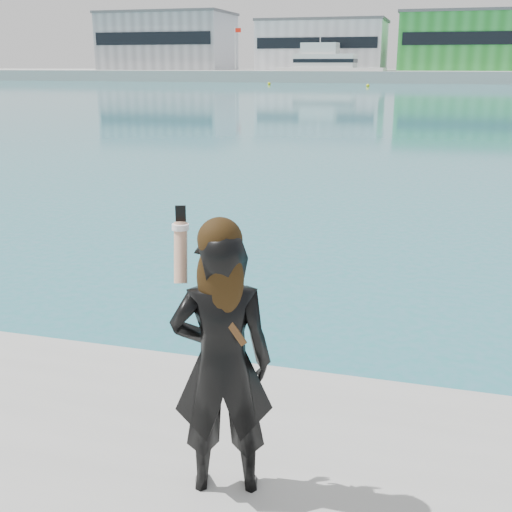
# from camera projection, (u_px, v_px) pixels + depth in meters

# --- Properties ---
(far_quay) EXTENTS (320.00, 40.00, 2.00)m
(far_quay) POSITION_uv_depth(u_px,v_px,m) (436.00, 76.00, 124.23)
(far_quay) COLOR #9E9E99
(far_quay) RESTS_ON ground
(warehouse_grey_left) EXTENTS (26.52, 16.36, 11.50)m
(warehouse_grey_left) POSITION_uv_depth(u_px,v_px,m) (168.00, 41.00, 134.76)
(warehouse_grey_left) COLOR gray
(warehouse_grey_left) RESTS_ON far_quay
(warehouse_white) EXTENTS (24.48, 15.35, 9.50)m
(warehouse_white) POSITION_uv_depth(u_px,v_px,m) (323.00, 45.00, 126.44)
(warehouse_white) COLOR silver
(warehouse_white) RESTS_ON far_quay
(warehouse_green) EXTENTS (30.60, 16.36, 10.50)m
(warehouse_green) POSITION_uv_depth(u_px,v_px,m) (483.00, 41.00, 118.48)
(warehouse_green) COLOR green
(warehouse_green) RESTS_ON far_quay
(flagpole_left) EXTENTS (1.28, 0.16, 8.00)m
(flagpole_left) POSITION_uv_depth(u_px,v_px,m) (236.00, 46.00, 124.22)
(flagpole_left) COLOR silver
(flagpole_left) RESTS_ON far_quay
(motor_yacht) EXTENTS (19.35, 6.13, 8.93)m
(motor_yacht) POSITION_uv_depth(u_px,v_px,m) (328.00, 68.00, 114.85)
(motor_yacht) COLOR silver
(motor_yacht) RESTS_ON ground
(buoy_far) EXTENTS (0.50, 0.50, 0.50)m
(buoy_far) POSITION_uv_depth(u_px,v_px,m) (269.00, 85.00, 101.81)
(buoy_far) COLOR yellow
(buoy_far) RESTS_ON ground
(buoy_extra) EXTENTS (0.50, 0.50, 0.50)m
(buoy_extra) POSITION_uv_depth(u_px,v_px,m) (368.00, 87.00, 93.54)
(buoy_extra) COLOR yellow
(buoy_extra) RESTS_ON ground
(woman) EXTENTS (0.66, 0.53, 1.66)m
(woman) POSITION_uv_depth(u_px,v_px,m) (222.00, 356.00, 3.58)
(woman) COLOR black
(woman) RESTS_ON near_quay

